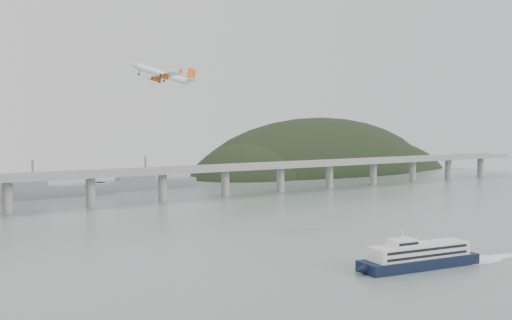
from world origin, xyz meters
TOP-DOWN VIEW (x-y plane):
  - ground at (0.00, 0.00)m, footprint 900.00×900.00m
  - bridge at (-1.15, 200.00)m, footprint 800.00×22.00m
  - headland at (285.18, 331.75)m, footprint 365.00×155.00m
  - ferry at (16.83, -27.44)m, footprint 79.54×21.54m
  - airliner at (-30.41, 89.35)m, footprint 34.85×31.37m

SIDE VIEW (x-z plane):
  - headland at x=285.18m, z-range -97.34..58.66m
  - ground at x=0.00m, z-range 0.00..0.00m
  - ferry at x=16.83m, z-range -3.44..11.59m
  - bridge at x=-1.15m, z-range 5.70..29.60m
  - airliner at x=-30.41m, z-range 70.65..81.75m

